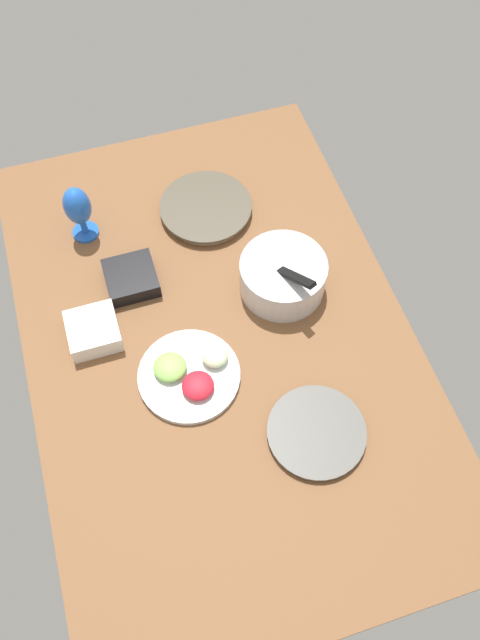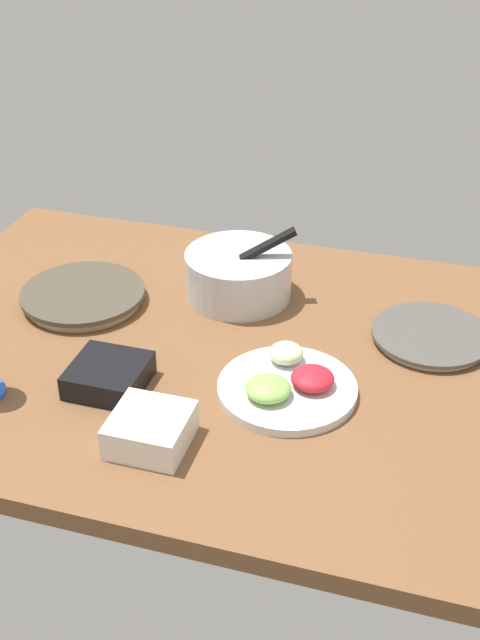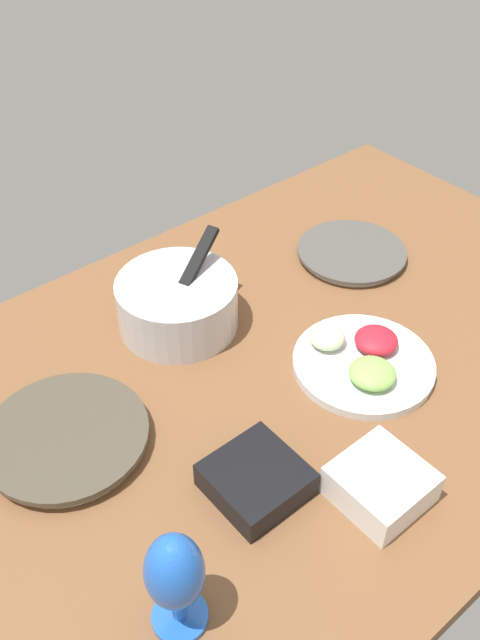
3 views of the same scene
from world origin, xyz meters
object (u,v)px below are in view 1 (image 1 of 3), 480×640
at_px(mixing_bowl, 283,275).
at_px(square_bowl_white, 93,330).
at_px(square_bowl_black, 131,277).
at_px(hurricane_glass_blue, 78,208).
at_px(dinner_plate_left, 206,208).
at_px(fruit_platter, 190,374).
at_px(dinner_plate_right, 316,432).

distance_m(mixing_bowl, square_bowl_white, 0.54).
relative_size(mixing_bowl, square_bowl_black, 1.76).
distance_m(mixing_bowl, hurricane_glass_blue, 0.62).
distance_m(dinner_plate_left, fruit_platter, 0.56).
bearing_deg(fruit_platter, mixing_bowl, 121.21).
height_order(dinner_plate_left, square_bowl_white, square_bowl_white).
height_order(hurricane_glass_blue, square_bowl_white, hurricane_glass_blue).
xyz_separation_m(fruit_platter, hurricane_glass_blue, (-0.56, -0.18, 0.10)).
bearing_deg(square_bowl_white, square_bowl_black, 136.48).
xyz_separation_m(dinner_plate_left, hurricane_glass_blue, (-0.03, -0.37, 0.10)).
height_order(mixing_bowl, square_bowl_white, mixing_bowl).
height_order(dinner_plate_left, square_bowl_black, square_bowl_black).
bearing_deg(square_bowl_black, hurricane_glass_blue, -156.76).
xyz_separation_m(dinner_plate_right, mixing_bowl, (-0.45, 0.06, 0.05)).
relative_size(fruit_platter, hurricane_glass_blue, 1.42).
xyz_separation_m(hurricane_glass_blue, square_bowl_white, (0.36, -0.04, -0.08)).
height_order(dinner_plate_left, hurricane_glass_blue, hurricane_glass_blue).
bearing_deg(mixing_bowl, dinner_plate_right, -8.19).
distance_m(fruit_platter, hurricane_glass_blue, 0.59).
relative_size(dinner_plate_right, square_bowl_black, 1.77).
bearing_deg(dinner_plate_right, dinner_plate_left, -175.01).
height_order(fruit_platter, square_bowl_black, fruit_platter).
relative_size(dinner_plate_right, fruit_platter, 0.93).
relative_size(dinner_plate_left, square_bowl_white, 2.08).
height_order(dinner_plate_right, square_bowl_black, square_bowl_black).
bearing_deg(square_bowl_white, dinner_plate_left, 128.88).
bearing_deg(square_bowl_white, mixing_bowl, 90.09).
xyz_separation_m(dinner_plate_right, square_bowl_black, (-0.59, -0.34, 0.02)).
bearing_deg(hurricane_glass_blue, square_bowl_black, 23.24).
bearing_deg(square_bowl_black, dinner_plate_right, 30.29).
height_order(dinner_plate_right, fruit_platter, fruit_platter).
xyz_separation_m(dinner_plate_left, square_bowl_black, (0.19, -0.28, 0.01)).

